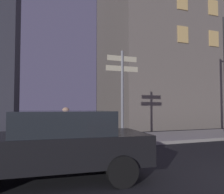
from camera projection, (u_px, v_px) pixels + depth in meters
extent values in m
cube|color=#9E9991|center=(129.00, 139.00, 10.76)|extent=(40.00, 3.30, 0.14)
cylinder|color=gray|center=(122.00, 95.00, 9.90)|extent=(0.12, 0.12, 4.00)
cube|color=beige|center=(122.00, 59.00, 9.97)|extent=(1.42, 0.03, 0.24)
cube|color=beige|center=(122.00, 69.00, 9.95)|extent=(1.55, 0.03, 0.24)
cube|color=black|center=(47.00, 149.00, 4.95)|extent=(4.59, 2.11, 0.66)
cube|color=#23282D|center=(63.00, 122.00, 5.07)|extent=(2.24, 1.79, 0.52)
cylinder|color=black|center=(122.00, 171.00, 4.48)|extent=(0.65, 0.27, 0.64)
cylinder|color=black|center=(102.00, 153.00, 6.19)|extent=(0.65, 0.27, 0.64)
torus|color=black|center=(87.00, 148.00, 6.71)|extent=(0.72, 0.12, 0.72)
torus|color=black|center=(50.00, 150.00, 6.43)|extent=(0.72, 0.12, 0.72)
cylinder|color=black|center=(69.00, 141.00, 6.58)|extent=(1.00, 0.13, 0.04)
cylinder|color=navy|center=(66.00, 125.00, 6.58)|extent=(0.48, 0.36, 0.61)
sphere|color=tan|center=(66.00, 111.00, 6.60)|extent=(0.22, 0.22, 0.22)
cylinder|color=black|center=(67.00, 142.00, 6.65)|extent=(0.35, 0.15, 0.55)
cylinder|color=black|center=(67.00, 142.00, 6.48)|extent=(0.35, 0.15, 0.55)
cube|color=slate|center=(155.00, 26.00, 19.57)|extent=(8.54, 7.54, 17.49)
cube|color=#F2C672|center=(183.00, 34.00, 15.92)|extent=(0.90, 0.06, 1.20)
cube|color=#F2C672|center=(214.00, 39.00, 16.89)|extent=(0.90, 0.06, 1.20)
cube|color=#F2C672|center=(182.00, 2.00, 16.02)|extent=(0.90, 0.06, 1.20)
cube|color=#F2C672|center=(213.00, 8.00, 17.00)|extent=(0.90, 0.06, 1.20)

